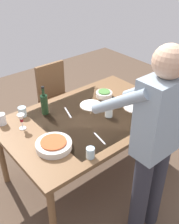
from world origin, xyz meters
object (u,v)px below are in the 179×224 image
Objects in this scene: person_server at (154,141)px; side_bowl_salad at (104,94)px; water_cup_near_left at (2,119)px; water_cup_near_right at (22,112)px; serving_bowl_pasta at (54,145)px; water_cup_far_left at (90,153)px; water_cup_far_right at (109,111)px; dinner_plate_near at (91,105)px; wine_glass_right at (137,120)px; dining_table at (90,122)px; wine_glass_left at (21,119)px; dinner_plate_far at (135,107)px; chair_near at (56,95)px; wine_bottle at (44,104)px.

side_bowl_salad is at bearing -113.27° from person_server.
water_cup_near_right is at bearing -179.21° from water_cup_near_left.
water_cup_near_right is 0.60m from serving_bowl_pasta.
water_cup_near_right reaches higher than water_cup_far_left.
dinner_plate_near is at bearing -88.58° from water_cup_far_right.
person_server is at bearing 56.99° from wine_glass_right.
water_cup_near_right is 1.05× the size of water_cup_far_left.
water_cup_near_left is (0.71, -0.42, 0.12)m from dining_table.
dinner_plate_near is at bearing 161.88° from water_cup_near_left.
serving_bowl_pasta is (0.71, -0.26, -0.07)m from wine_glass_right.
side_bowl_salad is at bearing 168.57° from water_cup_near_left.
dinner_plate_near is (-0.74, 0.09, -0.10)m from wine_glass_left.
water_cup_near_right is 0.42× the size of dinner_plate_near.
person_server is 0.81m from serving_bowl_pasta.
side_bowl_salad is at bearing -125.90° from water_cup_far_right.
water_cup_far_left is at bearing 107.99° from wine_glass_left.
serving_bowl_pasta is 1.30× the size of dinner_plate_far.
dinner_plate_near is at bearing -130.41° from water_cup_far_left.
water_cup_near_right is at bearing -51.81° from wine_glass_right.
dinner_plate_far is (-0.46, 0.18, 0.07)m from dining_table.
water_cup_near_right reaches higher than side_bowl_salad.
person_server is 0.45m from wine_glass_right.
dining_table is at bearing 149.27° from water_cup_near_left.
wine_glass_right is 0.66× the size of dinner_plate_near.
chair_near is at bearing -94.68° from dinner_plate_near.
chair_near is 0.78m from side_bowl_salad.
water_cup_near_right is at bearing -70.24° from person_server.
person_server reaches higher than wine_glass_left.
water_cup_near_right is at bearing -40.13° from water_cup_far_right.
wine_glass_right is 1.39× the size of water_cup_near_left.
chair_near is at bearing -90.90° from wine_glass_right.
person_server is 0.84m from dinner_plate_far.
person_server is 11.19× the size of wine_glass_right.
wine_glass_right is at bearing 128.19° from water_cup_near_right.
wine_glass_right is 0.50× the size of serving_bowl_pasta.
water_cup_far_left is (-0.23, 0.69, -0.06)m from wine_glass_left.
water_cup_far_left is at bearing 119.35° from serving_bowl_pasta.
person_server is (0.26, 1.73, 0.43)m from chair_near.
dining_table is at bearing 45.78° from dinner_plate_near.
wine_glass_left is 1.00× the size of wine_glass_right.
person_server is 15.51× the size of water_cup_near_left.
dinner_plate_near is at bearing 172.85° from wine_glass_left.
person_server is at bearing 109.76° from water_cup_near_right.
person_server is 0.73m from water_cup_far_right.
water_cup_far_left is (-0.34, 0.88, -0.01)m from water_cup_near_left.
person_server reaches higher than serving_bowl_pasta.
wine_bottle is (0.25, -1.13, -0.11)m from person_server.
side_bowl_salad is (-0.97, 0.03, -0.07)m from wine_glass_left.
dinner_plate_far is (-0.28, -0.26, -0.10)m from wine_glass_right.
wine_glass_left reaches higher than serving_bowl_pasta.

